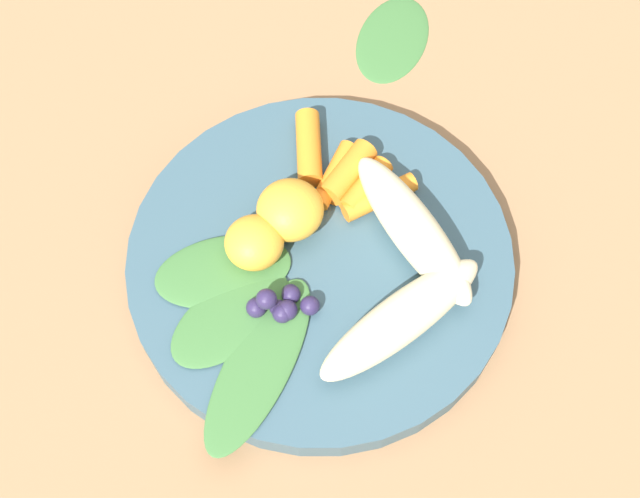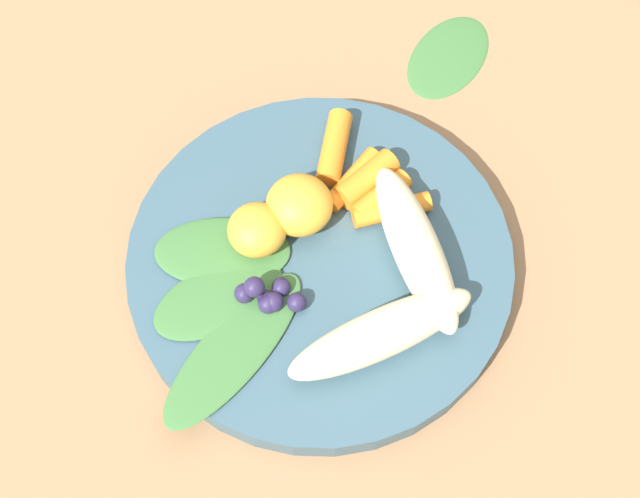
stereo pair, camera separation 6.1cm
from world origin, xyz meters
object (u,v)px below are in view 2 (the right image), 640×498
object	(u,v)px
bowl	(320,262)
orange_segment_near	(257,230)
banana_peeled_right	(381,334)
banana_peeled_left	(416,248)
kale_leaf_stray	(449,55)

from	to	relation	value
bowl	orange_segment_near	world-z (taller)	orange_segment_near
bowl	orange_segment_near	size ratio (longest dim) A/B	6.62
orange_segment_near	banana_peeled_right	bearing A→B (deg)	31.94
bowl	banana_peeled_right	world-z (taller)	banana_peeled_right
banana_peeled_left	banana_peeled_right	world-z (taller)	same
banana_peeled_left	kale_leaf_stray	size ratio (longest dim) A/B	1.39
banana_peeled_right	orange_segment_near	bearing A→B (deg)	112.25
banana_peeled_left	bowl	bearing A→B (deg)	69.75
bowl	banana_peeled_right	bearing A→B (deg)	16.15
banana_peeled_right	banana_peeled_left	bearing A→B (deg)	42.74
banana_peeled_right	kale_leaf_stray	size ratio (longest dim) A/B	1.39
bowl	orange_segment_near	bearing A→B (deg)	-120.77
banana_peeled_left	kale_leaf_stray	xyz separation A→B (m)	(-0.18, 0.09, -0.04)
bowl	banana_peeled_left	world-z (taller)	banana_peeled_left
banana_peeled_left	orange_segment_near	distance (m)	0.11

